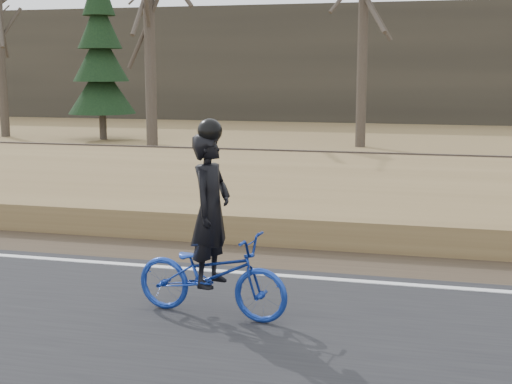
# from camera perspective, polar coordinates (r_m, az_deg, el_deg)

# --- Properties ---
(shoulder) EXTENTS (120.00, 1.60, 0.04)m
(shoulder) POSITION_cam_1_polar(r_m,az_deg,el_deg) (12.07, -19.32, -3.65)
(shoulder) COLOR #473A2B
(shoulder) RESTS_ON ground
(embankment) EXTENTS (120.00, 5.00, 0.44)m
(embankment) POSITION_cam_1_polar(r_m,az_deg,el_deg) (14.56, -12.87, -0.30)
(embankment) COLOR olive
(embankment) RESTS_ON ground
(ballast) EXTENTS (120.00, 3.00, 0.45)m
(ballast) POSITION_cam_1_polar(r_m,az_deg,el_deg) (17.98, -7.36, 1.76)
(ballast) COLOR slate
(ballast) RESTS_ON ground
(railroad) EXTENTS (120.00, 2.40, 0.29)m
(railroad) POSITION_cam_1_polar(r_m,az_deg,el_deg) (17.94, -7.38, 2.72)
(railroad) COLOR black
(railroad) RESTS_ON ballast
(treeline_backdrop) EXTENTS (120.00, 4.00, 6.00)m
(treeline_backdrop) POSITION_cam_1_polar(r_m,az_deg,el_deg) (39.10, 4.69, 10.18)
(treeline_backdrop) COLOR #383328
(treeline_backdrop) RESTS_ON ground
(cyclist) EXTENTS (1.83, 0.85, 2.14)m
(cyclist) POSITION_cam_1_polar(r_m,az_deg,el_deg) (7.71, -3.60, -5.04)
(cyclist) COLOR navy
(cyclist) RESTS_ON road
(bare_tree_left) EXTENTS (0.36, 0.36, 8.13)m
(bare_tree_left) POSITION_cam_1_polar(r_m,az_deg,el_deg) (30.84, -19.81, 11.74)
(bare_tree_left) COLOR #484035
(bare_tree_left) RESTS_ON ground
(bare_tree_near_left) EXTENTS (0.36, 0.36, 7.81)m
(bare_tree_near_left) POSITION_cam_1_polar(r_m,az_deg,el_deg) (23.19, -8.52, 12.63)
(bare_tree_near_left) COLOR #484035
(bare_tree_near_left) RESTS_ON ground
(bare_tree_center) EXTENTS (0.36, 0.36, 8.10)m
(bare_tree_center) POSITION_cam_1_polar(r_m,az_deg,el_deg) (25.48, 8.55, 12.70)
(bare_tree_center) COLOR #484035
(bare_tree_center) RESTS_ON ground
(conifer) EXTENTS (2.60, 2.60, 6.71)m
(conifer) POSITION_cam_1_polar(r_m,az_deg,el_deg) (28.50, -12.34, 10.50)
(conifer) COLOR #484035
(conifer) RESTS_ON ground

